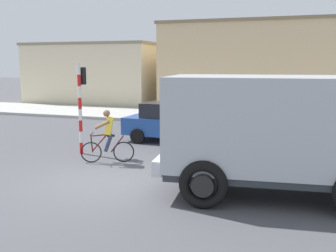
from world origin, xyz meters
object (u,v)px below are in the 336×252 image
Objects in this scene: truck_foreground at (277,128)px; car_red_near at (173,122)px; traffic_light_pole at (81,96)px; cyclist at (107,136)px.

truck_foreground is 1.39× the size of car_red_near.
car_red_near is at bearing 51.29° from traffic_light_pole.
truck_foreground reaches higher than cyclist.
cyclist is 0.54× the size of traffic_light_pole.
traffic_light_pole is at bearing -128.71° from car_red_near.
traffic_light_pole is 4.06m from car_red_near.
truck_foreground is at bearing -19.99° from traffic_light_pole.
cyclist is at bearing 163.45° from truck_foreground.
car_red_near is at bearing 76.71° from cyclist.
truck_foreground is 7.15m from car_red_near.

